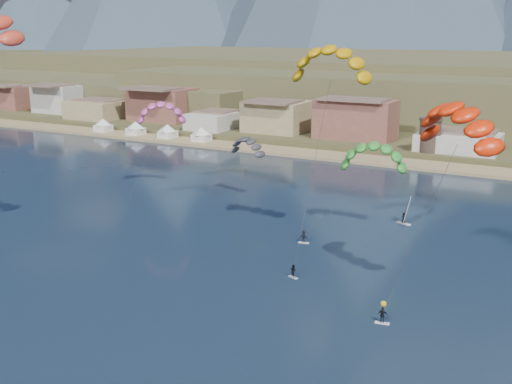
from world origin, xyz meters
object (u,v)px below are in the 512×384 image
kitesurfer_yellow (331,59)px  kitesurfer_green (373,153)px  watchtower (430,135)px  windsurfer (405,216)px  kitesurfer_orange (459,118)px  buoy (383,304)px

kitesurfer_yellow → kitesurfer_green: size_ratio=1.74×
watchtower → windsurfer: 56.22m
kitesurfer_orange → kitesurfer_yellow: bearing=153.2°
kitesurfer_green → buoy: kitesurfer_green is taller
kitesurfer_orange → kitesurfer_green: kitesurfer_orange is taller
kitesurfer_green → windsurfer: (4.11, 6.20, -11.47)m
watchtower → windsurfer: (9.05, -55.27, -4.91)m
watchtower → kitesurfer_green: size_ratio=0.48×
kitesurfer_orange → kitesurfer_green: (-16.61, 22.24, -9.27)m
watchtower → kitesurfer_yellow: size_ratio=0.28×
windsurfer → kitesurfer_yellow: bearing=-109.8°
kitesurfer_yellow → buoy: (13.09, -13.75, -27.72)m
kitesurfer_yellow → watchtower: bearing=91.8°
kitesurfer_orange → buoy: kitesurfer_orange is taller
watchtower → kitesurfer_orange: (21.55, -83.71, 15.84)m
kitesurfer_green → windsurfer: kitesurfer_green is taller
kitesurfer_orange → buoy: size_ratio=33.22×
kitesurfer_yellow → buoy: 33.60m
kitesurfer_yellow → kitesurfer_green: 19.66m
watchtower → buoy: (15.38, -87.76, -6.24)m
watchtower → buoy: 89.31m
watchtower → buoy: bearing=-80.1°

